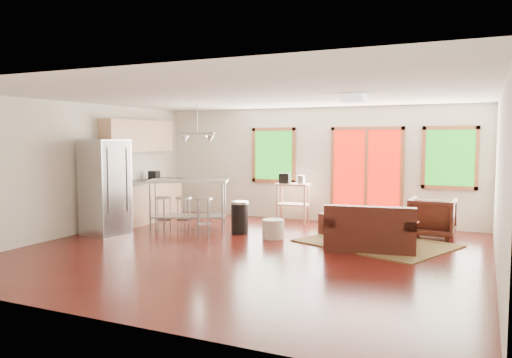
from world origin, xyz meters
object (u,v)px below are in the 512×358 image
at_px(coffee_table, 383,225).
at_px(refrigerator, 105,187).
at_px(ottoman, 340,224).
at_px(loveseat, 370,232).
at_px(island, 188,195).
at_px(kitchen_cart, 292,189).
at_px(armchair, 432,215).
at_px(rug, 376,243).

distance_m(coffee_table, refrigerator, 5.37).
height_order(coffee_table, ottoman, ottoman).
xyz_separation_m(coffee_table, refrigerator, (-5.10, -1.56, 0.62)).
distance_m(loveseat, ottoman, 1.40).
height_order(island, kitchen_cart, kitchen_cart).
xyz_separation_m(loveseat, kitchen_cart, (-2.20, 2.07, 0.45)).
bearing_deg(armchair, rug, 52.87).
relative_size(rug, armchair, 2.91).
relative_size(ottoman, kitchen_cart, 0.57).
xyz_separation_m(ottoman, kitchen_cart, (-1.38, 0.94, 0.55)).
relative_size(coffee_table, island, 0.57).
bearing_deg(kitchen_cart, rug, -34.48).
bearing_deg(ottoman, rug, -34.99).
height_order(rug, island, island).
xyz_separation_m(loveseat, island, (-3.88, 0.41, 0.40)).
relative_size(loveseat, kitchen_cart, 1.42).
xyz_separation_m(island, kitchen_cart, (1.68, 1.66, 0.05)).
height_order(armchair, island, island).
xyz_separation_m(refrigerator, kitchen_cart, (2.83, 2.85, -0.18)).
bearing_deg(loveseat, armchair, 53.90).
height_order(armchair, kitchen_cart, kitchen_cart).
bearing_deg(island, armchair, 14.41).
height_order(rug, coffee_table, coffee_table).
bearing_deg(coffee_table, rug, -107.82).
distance_m(coffee_table, kitchen_cart, 2.65).
bearing_deg(loveseat, rug, 81.82).
relative_size(armchair, refrigerator, 0.45).
relative_size(rug, coffee_table, 2.46).
bearing_deg(ottoman, armchair, 16.39).
distance_m(ottoman, refrigerator, 4.68).
bearing_deg(coffee_table, kitchen_cart, 150.35).
bearing_deg(ottoman, island, -166.68).
distance_m(armchair, ottoman, 1.75).
bearing_deg(kitchen_cart, refrigerator, -134.88).
relative_size(coffee_table, armchair, 1.18).
relative_size(coffee_table, ottoman, 1.57).
xyz_separation_m(loveseat, coffee_table, (0.07, 0.78, 0.00)).
distance_m(refrigerator, island, 1.67).
relative_size(refrigerator, kitchen_cart, 1.68).
xyz_separation_m(coffee_table, kitchen_cart, (-2.27, 1.29, 0.45)).
bearing_deg(island, ottoman, 13.32).
relative_size(loveseat, armchair, 1.88).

